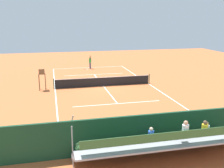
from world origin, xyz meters
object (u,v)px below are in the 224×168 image
object	(u,v)px
tennis_net	(103,81)
bleacher_stand	(167,143)
tennis_ball_near	(81,70)
line_judge	(73,133)
equipment_bag	(149,140)
tennis_racket	(87,69)
tennis_ball_far	(87,74)
umpire_chair	(42,77)
tennis_player	(90,61)
courtside_bench	(176,130)

from	to	relation	value
tennis_net	bleacher_stand	xyz separation A→B (m)	(-0.15, 15.34, 0.41)
tennis_ball_near	line_judge	world-z (taller)	line_judge
tennis_ball_near	bleacher_stand	bearing A→B (deg)	93.57
equipment_bag	tennis_racket	bearing A→B (deg)	-88.96
equipment_bag	line_judge	distance (m)	4.38
tennis_net	equipment_bag	distance (m)	13.40
tennis_ball_far	tennis_ball_near	bearing A→B (deg)	-80.09
umpire_chair	line_judge	distance (m)	13.27
umpire_chair	tennis_racket	world-z (taller)	umpire_chair
tennis_player	line_judge	distance (m)	23.84
tennis_net	tennis_player	xyz separation A→B (m)	(-0.12, -10.17, 0.51)
line_judge	equipment_bag	bearing A→B (deg)	177.94
line_judge	tennis_racket	bearing A→B (deg)	-99.64
line_judge	tennis_ball_near	bearing A→B (deg)	-97.48
tennis_player	tennis_racket	xyz separation A→B (m)	(0.55, 0.59, -1.00)
bleacher_stand	tennis_ball_near	world-z (taller)	bleacher_stand
tennis_net	courtside_bench	distance (m)	13.38
tennis_net	line_judge	xyz separation A→B (m)	(4.32, 13.25, 0.51)
tennis_player	tennis_ball_near	size ratio (longest dim) A/B	29.18
courtside_bench	equipment_bag	bearing A→B (deg)	4.23
courtside_bench	tennis_racket	world-z (taller)	courtside_bench
tennis_racket	line_judge	world-z (taller)	line_judge
umpire_chair	tennis_player	distance (m)	12.08
tennis_player	umpire_chair	bearing A→B (deg)	58.45
tennis_net	tennis_ball_far	world-z (taller)	tennis_net
tennis_net	tennis_ball_far	size ratio (longest dim) A/B	156.06
umpire_chair	courtside_bench	xyz separation A→B (m)	(-7.91, 13.16, -0.76)
bleacher_stand	tennis_player	bearing A→B (deg)	-89.92
tennis_racket	bleacher_stand	bearing A→B (deg)	91.36
courtside_bench	line_judge	bearing A→B (deg)	-0.25
tennis_player	tennis_net	bearing A→B (deg)	89.35
equipment_bag	tennis_racket	world-z (taller)	equipment_bag
tennis_ball_near	tennis_ball_far	world-z (taller)	same
tennis_net	tennis_ball_far	xyz separation A→B (m)	(0.87, -6.30, -0.47)
tennis_racket	umpire_chair	bearing A→B (deg)	59.30
tennis_racket	tennis_ball_near	distance (m)	1.03
bleacher_stand	courtside_bench	distance (m)	2.61
courtside_bench	tennis_ball_far	distance (m)	19.75
tennis_player	line_judge	world-z (taller)	same
tennis_ball_near	tennis_ball_far	bearing A→B (deg)	99.91
tennis_net	tennis_ball_near	world-z (taller)	tennis_net
tennis_racket	tennis_ball_near	world-z (taller)	tennis_ball_near
bleacher_stand	umpire_chair	bearing A→B (deg)	-67.35
equipment_bag	courtside_bench	bearing A→B (deg)	-175.77
bleacher_stand	equipment_bag	xyz separation A→B (m)	(0.17, -1.94, -0.73)
courtside_bench	tennis_ball_far	xyz separation A→B (m)	(2.59, -19.57, -0.53)
tennis_net	tennis_ball_near	size ratio (longest dim) A/B	156.06
umpire_chair	tennis_ball_far	world-z (taller)	umpire_chair
tennis_net	equipment_bag	world-z (taller)	tennis_net
equipment_bag	tennis_player	size ratio (longest dim) A/B	0.47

